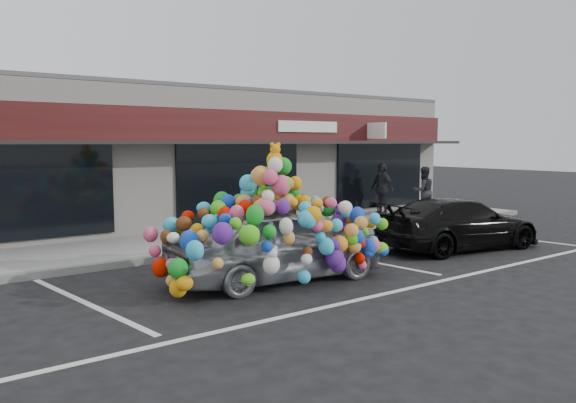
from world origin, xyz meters
TOP-DOWN VIEW (x-y plane):
  - ground at (0.00, 0.00)m, footprint 90.00×90.00m
  - shop_building at (0.00, 8.44)m, footprint 24.00×7.20m
  - sidewalk at (0.00, 4.00)m, footprint 26.00×3.00m
  - kerb at (0.00, 2.50)m, footprint 26.00×0.18m
  - parking_stripe_left at (-3.20, 0.20)m, footprint 0.73×4.37m
  - parking_stripe_mid at (2.80, 0.20)m, footprint 0.73×4.37m
  - parking_stripe_right at (8.20, 0.20)m, footprint 0.73×4.37m
  - lane_line at (2.00, -2.30)m, footprint 14.00×0.12m
  - toy_car at (0.21, -0.37)m, footprint 3.08×4.68m
  - black_sedan at (5.70, -0.45)m, footprint 2.43×4.61m
  - pedestrian_a at (8.30, 4.85)m, footprint 0.66×0.55m
  - pedestrian_b at (9.16, 3.59)m, footprint 0.98×0.88m
  - pedestrian_c at (8.13, 4.54)m, footprint 1.09×0.52m

SIDE VIEW (x-z plane):
  - ground at x=0.00m, z-range 0.00..0.00m
  - parking_stripe_left at x=-3.20m, z-range 0.00..0.01m
  - parking_stripe_mid at x=2.80m, z-range 0.00..0.01m
  - parking_stripe_right at x=8.20m, z-range 0.00..0.01m
  - lane_line at x=2.00m, z-range 0.00..0.01m
  - sidewalk at x=0.00m, z-range 0.00..0.15m
  - kerb at x=0.00m, z-range -0.01..0.15m
  - black_sedan at x=5.70m, z-range 0.00..1.27m
  - toy_car at x=0.21m, z-range -0.42..2.21m
  - pedestrian_a at x=8.30m, z-range 0.15..1.69m
  - pedestrian_b at x=9.16m, z-range 0.15..1.83m
  - pedestrian_c at x=8.13m, z-range 0.15..1.95m
  - shop_building at x=0.00m, z-range 0.01..4.32m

